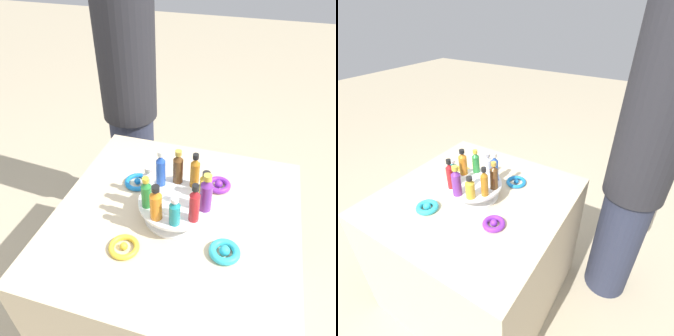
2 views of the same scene
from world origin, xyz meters
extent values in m
plane|color=tan|center=(0.00, 0.00, 0.00)|extent=(12.00, 12.00, 0.00)
cube|color=beige|center=(0.00, 0.00, 0.36)|extent=(0.88, 0.88, 0.73)
cylinder|color=white|center=(0.00, 0.00, 0.73)|extent=(0.24, 0.24, 0.01)
cylinder|color=white|center=(0.00, 0.00, 0.76)|extent=(0.12, 0.12, 0.05)
cylinder|color=white|center=(0.00, 0.00, 0.79)|extent=(0.27, 0.27, 0.01)
cylinder|color=brown|center=(0.02, -0.10, 0.85)|extent=(0.04, 0.04, 0.10)
cone|color=brown|center=(0.02, -0.10, 0.91)|extent=(0.04, 0.04, 0.02)
cylinder|color=#B79338|center=(0.02, -0.10, 0.93)|extent=(0.02, 0.02, 0.02)
cylinder|color=#234CAD|center=(0.08, -0.07, 0.85)|extent=(0.03, 0.03, 0.11)
cone|color=#234CAD|center=(0.08, -0.07, 0.92)|extent=(0.03, 0.03, 0.02)
cylinder|color=silver|center=(0.08, -0.07, 0.94)|extent=(0.02, 0.02, 0.02)
cylinder|color=silver|center=(0.10, -0.01, 0.84)|extent=(0.04, 0.04, 0.08)
cone|color=silver|center=(0.10, -0.01, 0.89)|extent=(0.04, 0.04, 0.02)
cylinder|color=#B2B2B7|center=(0.10, -0.01, 0.91)|extent=(0.03, 0.03, 0.02)
cylinder|color=#288438|center=(0.09, 0.05, 0.84)|extent=(0.04, 0.04, 0.09)
cone|color=#288438|center=(0.09, 0.05, 0.90)|extent=(0.03, 0.03, 0.02)
cylinder|color=gold|center=(0.09, 0.05, 0.92)|extent=(0.02, 0.02, 0.02)
cylinder|color=orange|center=(0.04, 0.10, 0.85)|extent=(0.04, 0.04, 0.10)
cone|color=orange|center=(0.04, 0.10, 0.91)|extent=(0.04, 0.04, 0.02)
cylinder|color=black|center=(0.04, 0.10, 0.93)|extent=(0.03, 0.03, 0.02)
cylinder|color=teal|center=(-0.02, 0.10, 0.84)|extent=(0.04, 0.04, 0.08)
cone|color=teal|center=(-0.02, 0.10, 0.89)|extent=(0.03, 0.03, 0.02)
cylinder|color=silver|center=(-0.02, 0.10, 0.90)|extent=(0.02, 0.02, 0.01)
cylinder|color=#B21E23|center=(-0.08, 0.07, 0.85)|extent=(0.03, 0.03, 0.11)
cone|color=#B21E23|center=(-0.08, 0.07, 0.92)|extent=(0.03, 0.03, 0.02)
cylinder|color=black|center=(-0.08, 0.07, 0.94)|extent=(0.02, 0.02, 0.02)
cylinder|color=#702D93|center=(-0.10, 0.01, 0.85)|extent=(0.04, 0.04, 0.11)
cone|color=#702D93|center=(-0.10, 0.01, 0.92)|extent=(0.04, 0.04, 0.02)
cylinder|color=gold|center=(-0.10, 0.01, 0.94)|extent=(0.03, 0.03, 0.02)
cylinder|color=gold|center=(-0.09, -0.05, 0.84)|extent=(0.04, 0.04, 0.08)
cone|color=gold|center=(-0.09, -0.05, 0.89)|extent=(0.04, 0.04, 0.02)
cylinder|color=black|center=(-0.09, -0.05, 0.90)|extent=(0.03, 0.03, 0.01)
cylinder|color=#AD6B19|center=(-0.04, -0.10, 0.85)|extent=(0.03, 0.03, 0.10)
cone|color=#AD6B19|center=(-0.04, -0.10, 0.91)|extent=(0.03, 0.03, 0.02)
cylinder|color=black|center=(-0.04, -0.10, 0.93)|extent=(0.02, 0.02, 0.02)
torus|color=purple|center=(-0.12, -0.20, 0.74)|extent=(0.10, 0.10, 0.02)
sphere|color=purple|center=(-0.12, -0.20, 0.74)|extent=(0.03, 0.03, 0.03)
torus|color=blue|center=(0.20, -0.12, 0.74)|extent=(0.10, 0.10, 0.02)
sphere|color=blue|center=(0.20, -0.12, 0.74)|extent=(0.03, 0.03, 0.03)
torus|color=gold|center=(0.12, 0.20, 0.74)|extent=(0.10, 0.10, 0.02)
sphere|color=gold|center=(0.12, 0.20, 0.74)|extent=(0.03, 0.03, 0.03)
torus|color=#2DB7CC|center=(-0.20, 0.12, 0.74)|extent=(0.10, 0.10, 0.03)
sphere|color=#2DB7CC|center=(-0.20, 0.12, 0.74)|extent=(0.04, 0.04, 0.04)
cylinder|color=#282D42|center=(0.44, -0.66, 0.36)|extent=(0.25, 0.25, 0.72)
cylinder|color=#232328|center=(0.44, -0.66, 1.14)|extent=(0.29, 0.29, 0.83)
camera|label=1|loc=(-0.21, 0.81, 1.61)|focal=35.00mm
camera|label=2|loc=(-0.79, -0.67, 1.54)|focal=28.00mm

